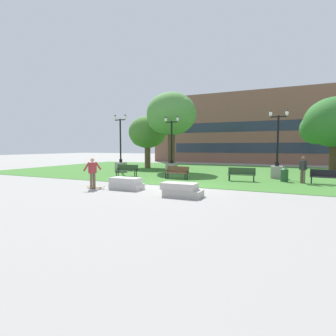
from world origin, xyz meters
name	(u,v)px	position (x,y,z in m)	size (l,w,h in m)	color
ground_plane	(177,186)	(0.00, 0.00, 0.00)	(140.00, 140.00, 0.00)	gray
grass_lawn	(218,172)	(0.00, 10.00, 0.01)	(40.00, 20.00, 0.02)	#3D752D
concrete_block_center	(126,184)	(-2.20, -2.04, 0.31)	(1.80, 0.90, 0.64)	#BCB7B2
concrete_block_left	(181,190)	(1.38, -2.79, 0.31)	(1.92, 0.90, 0.64)	#B2ADA3
person_skateboarder	(93,171)	(-4.11, -2.54, 0.97)	(0.33, 1.27, 1.71)	brown
skateboard	(96,187)	(-3.82, -2.63, 0.09)	(1.04, 0.42, 0.14)	olive
park_bench_near_left	(177,172)	(-1.40, 3.39, 0.54)	(1.85, 0.74, 0.90)	brown
park_bench_near_right	(127,170)	(-5.68, 3.34, 0.54)	(1.85, 0.75, 0.90)	#284723
park_bench_far_left	(242,173)	(3.10, 4.01, 0.54)	(1.84, 0.67, 0.90)	#284723
park_bench_far_right	(326,176)	(8.15, 4.63, 0.54)	(1.84, 0.68, 0.90)	black
lamp_post_right	(121,160)	(-8.13, 6.06, 1.08)	(1.32, 0.80, 5.28)	gray
lamp_post_center	(172,162)	(-3.21, 6.56, 1.02)	(1.32, 0.80, 4.94)	gray
lamp_post_left	(277,164)	(5.23, 6.75, 1.04)	(1.32, 0.80, 5.01)	gray
tree_far_right	(171,115)	(-4.38, 9.08, 5.40)	(4.99, 4.75, 7.50)	#4C3823
tree_near_right	(147,133)	(-8.45, 11.72, 3.91)	(4.37, 4.16, 5.73)	brown
tree_far_left	(334,123)	(9.50, 12.34, 4.39)	(5.28, 5.02, 6.58)	#42301E
trash_bin	(284,174)	(5.76, 4.87, 0.50)	(0.49, 0.49, 0.96)	#234C28
person_bystander_near_lawn	(303,168)	(6.83, 4.42, 0.98)	(0.51, 0.57, 1.71)	brown
building_facade_distant	(252,127)	(1.37, 24.50, 5.08)	(30.35, 1.03, 10.18)	brown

